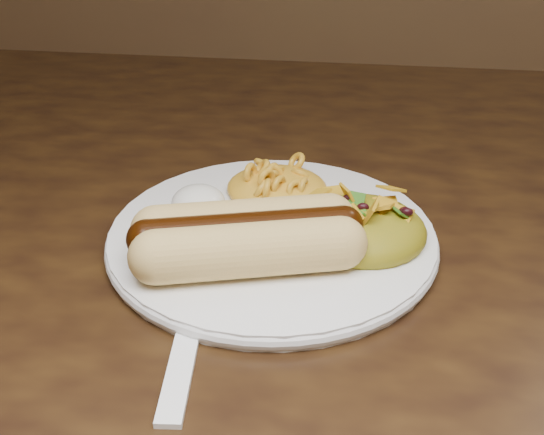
# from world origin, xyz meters

# --- Properties ---
(table) EXTENTS (1.60, 0.90, 0.75)m
(table) POSITION_xyz_m (0.00, 0.00, 0.66)
(table) COLOR black
(table) RESTS_ON floor
(plate) EXTENTS (0.32, 0.32, 0.01)m
(plate) POSITION_xyz_m (-0.07, -0.04, 0.76)
(plate) COLOR white
(plate) RESTS_ON table
(hotdog) EXTENTS (0.14, 0.10, 0.04)m
(hotdog) POSITION_xyz_m (-0.09, -0.08, 0.78)
(hotdog) COLOR #FAC46C
(hotdog) RESTS_ON plate
(mac_and_cheese) EXTENTS (0.09, 0.08, 0.03)m
(mac_and_cheese) POSITION_xyz_m (-0.08, 0.02, 0.78)
(mac_and_cheese) COLOR yellow
(mac_and_cheese) RESTS_ON plate
(sour_cream) EXTENTS (0.05, 0.05, 0.03)m
(sour_cream) POSITION_xyz_m (-0.14, -0.02, 0.78)
(sour_cream) COLOR white
(sour_cream) RESTS_ON plate
(taco_salad) EXTENTS (0.10, 0.09, 0.04)m
(taco_salad) POSITION_xyz_m (-0.01, -0.04, 0.78)
(taco_salad) COLOR #CA8508
(taco_salad) RESTS_ON plate
(fork) EXTENTS (0.03, 0.14, 0.00)m
(fork) POSITION_xyz_m (-0.11, -0.18, 0.75)
(fork) COLOR white
(fork) RESTS_ON table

